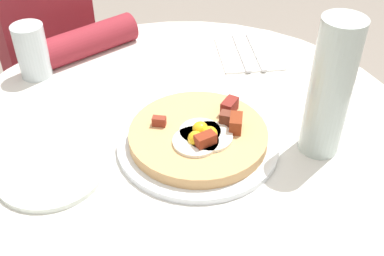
% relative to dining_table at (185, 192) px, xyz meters
% --- Properties ---
extents(dining_table, '(0.92, 0.92, 0.74)m').
position_rel_dining_table_xyz_m(dining_table, '(0.00, 0.00, 0.00)').
color(dining_table, silver).
rests_on(dining_table, ground_plane).
extents(person_seated, '(0.52, 0.33, 1.14)m').
position_rel_dining_table_xyz_m(person_seated, '(0.64, 0.12, -0.06)').
color(person_seated, '#2D2D33').
rests_on(person_seated, ground_plane).
extents(pizza_plate, '(0.30, 0.30, 0.01)m').
position_rel_dining_table_xyz_m(pizza_plate, '(-0.06, -0.00, 0.18)').
color(pizza_plate, white).
rests_on(pizza_plate, dining_table).
extents(breakfast_pizza, '(0.25, 0.25, 0.05)m').
position_rel_dining_table_xyz_m(breakfast_pizza, '(-0.06, -0.01, 0.20)').
color(breakfast_pizza, tan).
rests_on(breakfast_pizza, pizza_plate).
extents(bread_plate, '(0.19, 0.19, 0.01)m').
position_rel_dining_table_xyz_m(bread_plate, '(0.00, 0.26, 0.18)').
color(bread_plate, silver).
rests_on(bread_plate, dining_table).
extents(napkin, '(0.21, 0.19, 0.00)m').
position_rel_dining_table_xyz_m(napkin, '(0.18, -0.27, 0.18)').
color(napkin, white).
rests_on(napkin, dining_table).
extents(fork, '(0.17, 0.08, 0.00)m').
position_rel_dining_table_xyz_m(fork, '(0.19, -0.25, 0.18)').
color(fork, silver).
rests_on(fork, napkin).
extents(knife, '(0.17, 0.08, 0.00)m').
position_rel_dining_table_xyz_m(knife, '(0.17, -0.29, 0.18)').
color(knife, silver).
rests_on(knife, napkin).
extents(water_glass, '(0.07, 0.07, 0.12)m').
position_rel_dining_table_xyz_m(water_glass, '(0.33, 0.20, 0.24)').
color(water_glass, silver).
rests_on(water_glass, dining_table).
extents(water_bottle, '(0.07, 0.07, 0.26)m').
position_rel_dining_table_xyz_m(water_bottle, '(-0.17, -0.19, 0.30)').
color(water_bottle, silver).
rests_on(water_bottle, dining_table).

